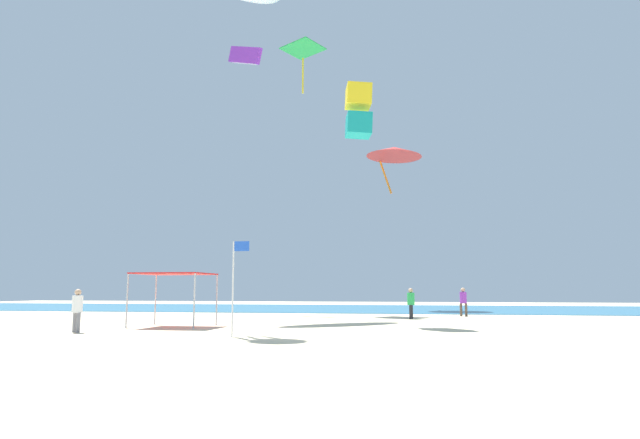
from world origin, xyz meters
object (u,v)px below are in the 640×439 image
person_central (463,300)px  banner_flag (235,278)px  canopy_tent (174,276)px  kite_box_yellow (359,111)px  kite_diamond_green (303,51)px  kite_parafoil_purple (245,55)px  person_leftmost (77,307)px  kite_delta_red (394,152)px  person_near_tent (411,301)px

person_central → banner_flag: bearing=77.5°
canopy_tent → kite_box_yellow: kite_box_yellow is taller
person_central → kite_diamond_green: 23.42m
person_central → kite_diamond_green: size_ratio=0.46×
canopy_tent → kite_parafoil_purple: size_ratio=0.85×
canopy_tent → banner_flag: (4.55, -4.72, -0.22)m
canopy_tent → kite_box_yellow: 12.51m
banner_flag → kite_box_yellow: bearing=68.9°
person_leftmost → person_central: bearing=-105.1°
banner_flag → kite_delta_red: (4.34, 28.11, 11.46)m
person_near_tent → kite_delta_red: kite_delta_red is taller
person_central → kite_delta_red: size_ratio=0.27×
canopy_tent → kite_delta_red: (8.88, 23.39, 11.24)m
kite_parafoil_purple → kite_box_yellow: size_ratio=1.37×
person_central → kite_parafoil_purple: kite_parafoil_purple is taller
person_leftmost → banner_flag: banner_flag is taller
kite_diamond_green → kite_box_yellow: (5.96, -13.44, -9.77)m
canopy_tent → person_central: size_ratio=1.79×
person_leftmost → kite_delta_red: bearing=-82.8°
canopy_tent → kite_diamond_green: kite_diamond_green is taller
person_near_tent → person_central: 4.95m
person_leftmost → kite_delta_red: size_ratio=0.26×
kite_box_yellow → person_near_tent: bearing=-43.8°
kite_diamond_green → kite_parafoil_purple: bearing=-60.9°
canopy_tent → person_near_tent: bearing=38.8°
banner_flag → kite_box_yellow: size_ratio=1.23×
person_leftmost → kite_diamond_green: 29.48m
person_central → kite_box_yellow: kite_box_yellow is taller
person_central → kite_delta_red: (-4.66, 11.20, 12.47)m
banner_flag → kite_delta_red: bearing=81.2°
person_leftmost → person_near_tent: bearing=-106.5°
person_near_tent → canopy_tent: bearing=137.5°
canopy_tent → kite_box_yellow: (7.99, 4.21, 8.66)m
person_central → kite_box_yellow: size_ratio=0.65×
kite_box_yellow → person_central: bearing=-48.5°
person_leftmost → kite_delta_red: (11.06, 27.26, 12.53)m
person_near_tent → kite_box_yellow: kite_box_yellow is taller
kite_parafoil_purple → kite_diamond_green: 4.82m
person_leftmost → canopy_tent: bearing=-90.1°
canopy_tent → person_central: bearing=42.0°
kite_parafoil_purple → kite_delta_red: 14.90m
person_leftmost → kite_delta_red: kite_delta_red is taller
person_leftmost → kite_parafoil_purple: kite_parafoil_purple is taller
banner_flag → person_near_tent: bearing=65.9°
banner_flag → kite_box_yellow: kite_box_yellow is taller
person_near_tent → kite_diamond_green: size_ratio=0.45×
person_leftmost → kite_box_yellow: (10.17, 8.07, 9.95)m
person_central → banner_flag: banner_flag is taller
person_leftmost → kite_box_yellow: kite_box_yellow is taller
kite_diamond_green → kite_box_yellow: size_ratio=1.41×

